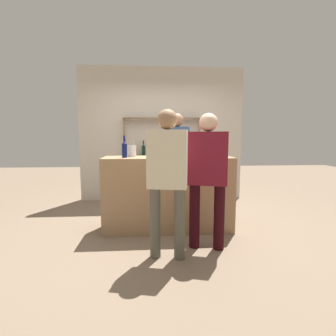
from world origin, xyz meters
name	(u,v)px	position (x,y,z in m)	size (l,w,h in m)	color
ground_plane	(168,229)	(0.00, 0.00, 0.00)	(16.00, 16.00, 0.00)	#7A6651
bar_counter	(168,193)	(0.00, 0.00, 0.54)	(1.86, 0.57, 1.07)	#997551
back_wall	(162,135)	(0.00, 1.89, 1.40)	(3.46, 0.12, 2.80)	beige
back_shelf	(162,147)	(-0.01, 1.71, 1.13)	(1.61, 0.18, 1.75)	#897056
counter_bottle_0	(225,149)	(0.82, -0.04, 1.19)	(0.08, 0.08, 0.33)	black
counter_bottle_1	(124,149)	(-0.61, -0.08, 1.19)	(0.07, 0.07, 0.31)	#0F1956
counter_bottle_2	(169,148)	(0.02, 0.17, 1.20)	(0.07, 0.07, 0.32)	black
cork_jar	(132,151)	(-0.53, 0.11, 1.16)	(0.13, 0.13, 0.17)	silver
customer_center	(167,172)	(-0.07, -0.93, 0.98)	(0.46, 0.27, 1.66)	#575347
customer_right	(208,171)	(0.42, -0.71, 0.95)	(0.50, 0.32, 1.64)	black
server_behind_counter	(177,154)	(0.21, 0.80, 1.05)	(0.46, 0.31, 1.76)	#121C33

